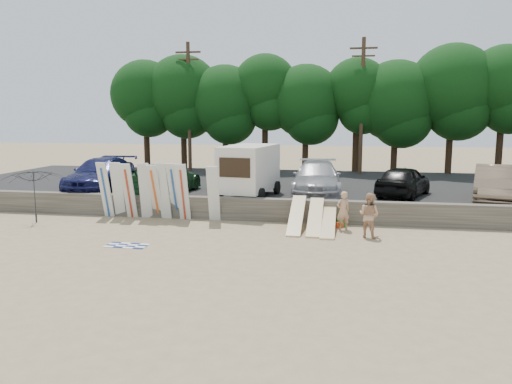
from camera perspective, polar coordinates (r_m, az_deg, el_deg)
ground at (r=19.01m, az=6.92°, el=-5.38°), size 120.00×120.00×0.00m
seawall at (r=21.83m, az=7.40°, el=-2.21°), size 44.00×0.50×1.00m
parking_lot at (r=29.24m, az=8.11°, el=0.24°), size 44.00×14.50×0.70m
treeline at (r=35.95m, az=9.35°, el=11.06°), size 32.74×5.92×8.72m
utility_poles at (r=34.44m, az=12.02°, el=9.88°), size 25.80×0.26×9.00m
box_trailer at (r=24.15m, az=-0.77°, el=2.74°), size 2.70×4.17×2.50m
car_0 at (r=27.48m, az=-17.30°, el=1.91°), size 2.81×5.99×1.69m
car_1 at (r=25.69m, az=-10.39°, el=1.53°), size 2.79×5.49×1.53m
car_2 at (r=24.94m, az=6.97°, el=1.54°), size 2.54×5.78×1.65m
car_3 at (r=25.29m, az=16.51°, el=1.19°), size 3.31×4.79×1.52m
car_4 at (r=25.61m, az=25.64°, el=0.92°), size 2.94×5.26×1.64m
surfboard_upright_0 at (r=23.70m, az=-16.85°, el=0.25°), size 0.58×0.67×2.55m
surfboard_upright_1 at (r=23.51m, az=-15.51°, el=0.25°), size 0.54×0.63×2.56m
surfboard_upright_2 at (r=23.13m, az=-14.34°, el=0.12°), size 0.51×0.74×2.53m
surfboard_upright_3 at (r=22.92m, az=-12.56°, el=0.14°), size 0.59×0.69×2.55m
surfboard_upright_4 at (r=22.77m, az=-11.48°, el=0.04°), size 0.55×0.88×2.49m
surfboard_upright_5 at (r=22.62m, az=-10.54°, el=0.10°), size 0.58×0.63×2.56m
surfboard_upright_6 at (r=22.56m, az=-9.29°, el=0.09°), size 0.60×0.73×2.54m
surfboard_upright_7 at (r=22.21m, az=-8.36°, el=-0.02°), size 0.52×0.65×2.55m
surfboard_upright_8 at (r=21.77m, az=-4.89°, el=-0.20°), size 0.59×0.91×2.49m
surfboard_low_0 at (r=20.46m, az=4.65°, el=-2.64°), size 0.56×2.81×1.18m
surfboard_low_1 at (r=20.40m, az=6.78°, el=-2.82°), size 0.56×2.84×1.10m
surfboard_low_2 at (r=20.27m, az=8.27°, el=-3.35°), size 0.56×2.92×0.81m
beachgoer_a at (r=20.52m, az=9.92°, el=-2.12°), size 0.69×0.62×1.60m
beachgoer_b at (r=19.51m, az=12.80°, el=-2.59°), size 1.05×0.99×1.72m
cooler at (r=21.28m, az=9.80°, el=-3.48°), size 0.39×0.32×0.32m
gear_bag at (r=21.09m, az=9.44°, el=-3.73°), size 0.37×0.34×0.22m
beach_towel at (r=18.56m, az=-14.54°, el=-5.93°), size 1.57×1.57×0.00m
beach_umbrella at (r=23.63m, az=-24.12°, el=-0.40°), size 3.26×3.23×2.36m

